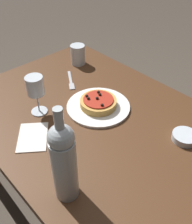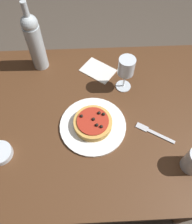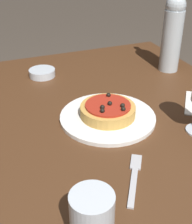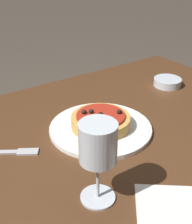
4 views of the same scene
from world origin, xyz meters
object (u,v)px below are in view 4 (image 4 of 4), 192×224
object	(u,v)px
side_bowl	(167,82)
dinner_plate	(101,128)
dining_table	(114,166)
fork	(8,152)
wine_glass	(98,146)
pizza	(101,121)

from	to	relation	value
side_bowl	dinner_plate	bearing A→B (deg)	-163.54
dining_table	fork	bearing A→B (deg)	159.41
dinner_plate	side_bowl	bearing A→B (deg)	16.46
wine_glass	dining_table	bearing A→B (deg)	43.77
wine_glass	side_bowl	size ratio (longest dim) A/B	1.80
pizza	side_bowl	xyz separation A→B (m)	(0.38, 0.11, -0.02)
dinner_plate	fork	size ratio (longest dim) A/B	1.82
dining_table	side_bowl	world-z (taller)	side_bowl
dining_table	dinner_plate	xyz separation A→B (m)	(-0.01, 0.06, 0.10)
dining_table	pizza	xyz separation A→B (m)	(-0.01, 0.06, 0.13)
dining_table	fork	world-z (taller)	fork
dining_table	dinner_plate	size ratio (longest dim) A/B	4.07
dining_table	dinner_plate	distance (m)	0.12
dining_table	side_bowl	distance (m)	0.42
fork	side_bowl	bearing A→B (deg)	38.63
dining_table	wine_glass	distance (m)	0.32
pizza	dining_table	bearing A→B (deg)	-82.04
dining_table	dinner_plate	world-z (taller)	dinner_plate
pizza	wine_glass	world-z (taller)	wine_glass
pizza	fork	size ratio (longest dim) A/B	1.04
dining_table	wine_glass	xyz separation A→B (m)	(-0.17, -0.16, 0.23)
dinner_plate	wine_glass	size ratio (longest dim) A/B	1.59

